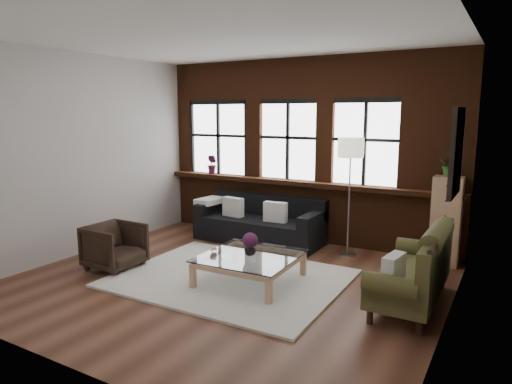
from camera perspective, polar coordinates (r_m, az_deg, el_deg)
The scene contains 26 objects.
floor at distance 6.34m, azimuth -3.57°, elevation -11.04°, with size 5.50×5.50×0.00m, color #502C1D.
ceiling at distance 6.00m, azimuth -3.91°, elevation 18.87°, with size 5.50×5.50×0.00m, color white.
wall_back at distance 8.15m, azimuth 6.11°, elevation 5.16°, with size 5.50×5.50×0.00m, color beige.
wall_front at distance 4.14m, azimuth -23.31°, elevation -0.10°, with size 5.50×5.50×0.00m, color beige.
wall_left at distance 7.82m, azimuth -20.79°, elevation 4.39°, with size 5.00×5.00×0.00m, color beige.
wall_right at distance 5.00m, azimuth 23.54°, elevation 1.47°, with size 5.00×5.00×0.00m, color beige.
brick_backwall at distance 8.09m, azimuth 5.94°, elevation 5.14°, with size 5.50×0.12×3.20m, color #4D2512, non-canonical shape.
sill_ledge at distance 8.07m, azimuth 5.61°, elevation 1.13°, with size 5.50×0.30×0.08m, color #4D2512.
window_left at distance 8.97m, azimuth -4.63°, elevation 6.57°, with size 1.38×0.10×1.50m, color black, non-canonical shape.
window_mid at distance 8.22m, azimuth 4.07°, elevation 6.28°, with size 1.38×0.10×1.50m, color black, non-canonical shape.
window_right at distance 7.71m, azimuth 13.51°, elevation 5.80°, with size 1.38×0.10×1.50m, color black, non-canonical shape.
wall_poster at distance 5.27m, azimuth 23.78°, elevation 4.58°, with size 0.05×0.74×0.94m, color black, non-canonical shape.
shag_rug at distance 6.39m, azimuth -3.25°, elevation -10.69°, with size 3.00×2.36×0.03m, color silver.
dark_sofa at distance 8.06m, azimuth 0.40°, elevation -3.42°, with size 2.25×0.91×0.81m, color black, non-canonical shape.
pillow_a at distance 8.18m, azimuth -2.88°, elevation -1.87°, with size 0.40×0.14×0.34m, color silver.
pillow_b at distance 7.76m, azimuth 2.44°, elevation -2.51°, with size 0.40×0.14×0.34m, color silver.
vintage_settee at distance 5.75m, azimuth 18.79°, elevation -8.86°, with size 0.77×1.74×0.93m, color #474521, non-canonical shape.
pillow_settee at distance 5.24m, azimuth 16.82°, elevation -9.31°, with size 0.14×0.38×0.34m, color silver.
armchair at distance 7.03m, azimuth -17.24°, elevation -6.50°, with size 0.71×0.73×0.66m, color black.
coffee_table at distance 6.19m, azimuth -0.74°, elevation -9.65°, with size 1.21×1.21×0.40m, color tan, non-canonical shape.
vase at distance 6.10m, azimuth -0.75°, elevation -7.16°, with size 0.15×0.15×0.16m, color #B2B2B2.
flowers at distance 6.06m, azimuth -0.75°, elevation -6.06°, with size 0.21×0.21×0.21m, color #561D45.
drawer_chest at distance 7.40m, azimuth 22.71°, elevation -3.31°, with size 0.41×0.41×1.34m, color tan.
potted_plant_top at distance 7.27m, azimuth 23.15°, elevation 3.18°, with size 0.31×0.27×0.35m, color #2D5923.
floor_lamp at distance 7.33m, azimuth 11.58°, elevation -0.11°, with size 0.40×0.40×2.03m, color #A5A5A8, non-canonical shape.
sill_plant at distance 8.95m, azimuth -5.49°, elevation 3.46°, with size 0.21×0.17×0.38m, color #561D45.
Camera 1 is at (3.29, -4.92, 2.26)m, focal length 32.00 mm.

